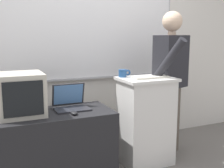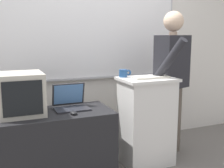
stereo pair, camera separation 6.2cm
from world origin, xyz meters
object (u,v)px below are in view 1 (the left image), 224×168
person_presenter (171,73)px  side_desk (57,148)px  lectern_podium (146,121)px  crt_monitor (21,94)px  wireless_keyboard (151,77)px  laptop (70,102)px  computer_mouse_by_laptop (74,113)px  coffee_mug (123,73)px

person_presenter → side_desk: bearing=167.4°
lectern_podium → crt_monitor: crt_monitor is taller
wireless_keyboard → crt_monitor: bearing=177.0°
person_presenter → laptop: size_ratio=5.09×
laptop → computer_mouse_by_laptop: laptop is taller
crt_monitor → wireless_keyboard: bearing=-3.0°
person_presenter → computer_mouse_by_laptop: person_presenter is taller
wireless_keyboard → crt_monitor: 1.31m
person_presenter → coffee_mug: 0.60m
side_desk → computer_mouse_by_laptop: (0.13, -0.14, 0.36)m
laptop → lectern_podium: bearing=-3.5°
side_desk → coffee_mug: (0.78, 0.18, 0.65)m
person_presenter → wireless_keyboard: (-0.38, -0.17, -0.00)m
computer_mouse_by_laptop → coffee_mug: size_ratio=0.72×
side_desk → wireless_keyboard: 1.18m
person_presenter → crt_monitor: person_presenter is taller
lectern_podium → computer_mouse_by_laptop: size_ratio=9.53×
coffee_mug → wireless_keyboard: bearing=-42.6°
lectern_podium → crt_monitor: size_ratio=2.29×
side_desk → person_presenter: (1.38, 0.15, 0.62)m
laptop → person_presenter: bearing=3.1°
side_desk → laptop: bearing=26.8°
computer_mouse_by_laptop → side_desk: bearing=132.8°
side_desk → person_presenter: person_presenter is taller
person_presenter → laptop: (-1.22, -0.07, -0.21)m
lectern_podium → coffee_mug: 0.57m
laptop → computer_mouse_by_laptop: 0.23m
side_desk → crt_monitor: 0.61m
side_desk → computer_mouse_by_laptop: 0.41m
lectern_podium → person_presenter: 0.64m
crt_monitor → coffee_mug: size_ratio=3.01×
side_desk → crt_monitor: crt_monitor is taller
laptop → wireless_keyboard: 0.87m
side_desk → coffee_mug: bearing=13.1°
wireless_keyboard → coffee_mug: 0.30m
wireless_keyboard → crt_monitor: (-1.30, 0.07, -0.08)m
computer_mouse_by_laptop → coffee_mug: bearing=26.5°
wireless_keyboard → lectern_podium: bearing=107.8°
lectern_podium → wireless_keyboard: bearing=-72.2°
side_desk → wireless_keyboard: size_ratio=2.63×
coffee_mug → computer_mouse_by_laptop: bearing=-153.5°
crt_monitor → coffee_mug: (1.08, 0.14, 0.11)m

